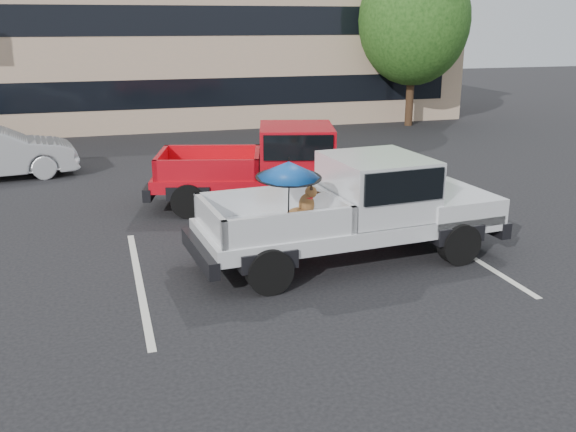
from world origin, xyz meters
The scene contains 8 objects.
ground centered at (0.00, 0.00, 0.00)m, with size 90.00×90.00×0.00m, color black.
stripe_left centered at (-3.00, 2.00, 0.00)m, with size 0.12×5.00×0.01m, color silver.
stripe_right centered at (3.00, 2.00, 0.00)m, with size 0.12×5.00×0.01m, color silver.
motel_building centered at (2.00, 20.99, 3.21)m, with size 20.40×8.40×6.30m.
tree_right centered at (9.00, 16.00, 4.21)m, with size 4.46×4.46×6.78m.
tree_back centered at (6.00, 24.00, 4.41)m, with size 4.68×4.68×7.11m.
silver_pickup centered at (1.06, 2.02, 1.05)m, with size 5.83×2.47×2.06m.
red_pickup centered at (0.74, 5.76, 1.03)m, with size 6.06×3.37×1.89m.
Camera 1 is at (-3.42, -8.26, 4.19)m, focal length 40.00 mm.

